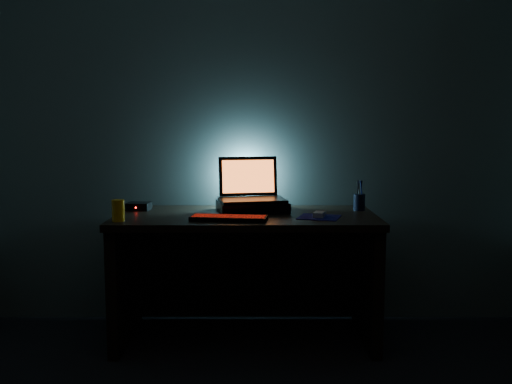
# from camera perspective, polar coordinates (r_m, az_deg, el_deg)

# --- Properties ---
(room) EXTENTS (3.50, 4.00, 2.50)m
(room) POSITION_cam_1_polar(r_m,az_deg,el_deg) (1.63, -2.00, 5.94)
(room) COLOR black
(room) RESTS_ON ground
(desk) EXTENTS (1.50, 0.70, 0.75)m
(desk) POSITION_cam_1_polar(r_m,az_deg,el_deg) (3.39, -1.00, -6.39)
(desk) COLOR black
(desk) RESTS_ON ground
(riser) EXTENTS (0.45, 0.37, 0.06)m
(riser) POSITION_cam_1_polar(r_m,az_deg,el_deg) (3.39, -0.39, -1.45)
(riser) COLOR black
(riser) RESTS_ON desk
(laptop) EXTENTS (0.42, 0.35, 0.26)m
(laptop) POSITION_cam_1_polar(r_m,az_deg,el_deg) (3.42, -0.55, 0.17)
(laptop) COLOR black
(laptop) RESTS_ON riser
(keyboard) EXTENTS (0.43, 0.19, 0.03)m
(keyboard) POSITION_cam_1_polar(r_m,az_deg,el_deg) (3.09, -2.74, -2.62)
(keyboard) COLOR black
(keyboard) RESTS_ON desk
(mousepad) EXTENTS (0.27, 0.26, 0.00)m
(mousepad) POSITION_cam_1_polar(r_m,az_deg,el_deg) (3.20, 6.34, -2.51)
(mousepad) COLOR #0B0D53
(mousepad) RESTS_ON desk
(mouse) EXTENTS (0.08, 0.10, 0.03)m
(mouse) POSITION_cam_1_polar(r_m,az_deg,el_deg) (3.19, 6.34, -2.24)
(mouse) COLOR gray
(mouse) RESTS_ON mousepad
(pen_cup) EXTENTS (0.08, 0.08, 0.10)m
(pen_cup) POSITION_cam_1_polar(r_m,az_deg,el_deg) (3.48, 10.28, -1.01)
(pen_cup) COLOR black
(pen_cup) RESTS_ON desk
(juice_glass) EXTENTS (0.08, 0.08, 0.12)m
(juice_glass) POSITION_cam_1_polar(r_m,az_deg,el_deg) (3.14, -13.62, -1.81)
(juice_glass) COLOR orange
(juice_glass) RESTS_ON desk
(router) EXTENTS (0.15, 0.12, 0.05)m
(router) POSITION_cam_1_polar(r_m,az_deg,el_deg) (3.51, -11.66, -1.41)
(router) COLOR black
(router) RESTS_ON desk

